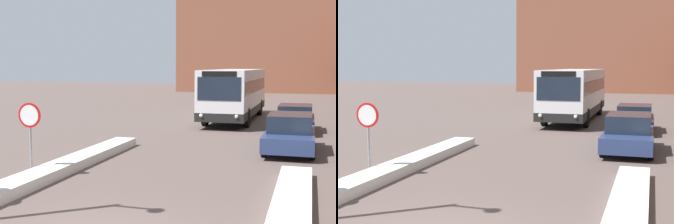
% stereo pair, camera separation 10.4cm
% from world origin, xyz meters
% --- Properties ---
extents(building_backdrop_far, '(26.00, 8.00, 16.89)m').
position_xyz_m(building_backdrop_far, '(0.00, 55.03, 8.45)').
color(building_backdrop_far, brown).
rests_on(building_backdrop_far, ground_plane).
extents(snow_bank_left, '(0.90, 10.41, 0.32)m').
position_xyz_m(snow_bank_left, '(-3.60, 5.63, 0.16)').
color(snow_bank_left, silver).
rests_on(snow_bank_left, ground_plane).
extents(snow_bank_right, '(0.90, 6.35, 0.28)m').
position_xyz_m(snow_bank_right, '(3.60, 3.95, 0.14)').
color(snow_bank_right, silver).
rests_on(snow_bank_right, ground_plane).
extents(city_bus, '(2.62, 10.95, 3.15)m').
position_xyz_m(city_bus, '(-0.58, 21.44, 1.72)').
color(city_bus, silver).
rests_on(city_bus, ground_plane).
extents(parked_car_front, '(1.92, 4.50, 1.50)m').
position_xyz_m(parked_car_front, '(3.20, 11.25, 0.74)').
color(parked_car_front, navy).
rests_on(parked_car_front, ground_plane).
extents(parked_car_middle, '(1.93, 4.29, 1.37)m').
position_xyz_m(parked_car_middle, '(3.20, 17.30, 0.69)').
color(parked_car_middle, black).
rests_on(parked_car_middle, ground_plane).
extents(stop_sign, '(0.76, 0.08, 2.28)m').
position_xyz_m(stop_sign, '(-4.19, 4.57, 1.65)').
color(stop_sign, gray).
rests_on(stop_sign, ground_plane).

